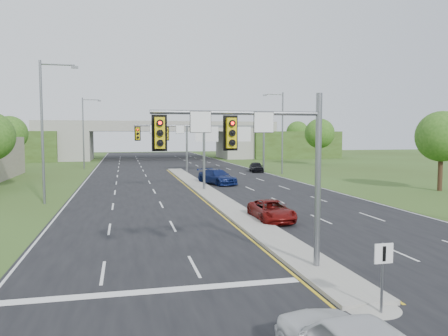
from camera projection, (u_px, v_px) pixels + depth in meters
name	position (u px, v px, depth m)	size (l,w,h in m)	color
ground	(316.00, 270.00, 17.41)	(240.00, 240.00, 0.00)	#344619
road	(189.00, 180.00, 51.42)	(24.00, 160.00, 0.02)	black
median	(208.00, 192.00, 39.75)	(2.00, 54.00, 0.16)	gray
median_nose	(372.00, 306.00, 13.52)	(2.00, 2.00, 0.16)	gray
lane_markings	(192.00, 186.00, 45.37)	(23.72, 160.00, 0.01)	gold
signal_mast_near	(264.00, 152.00, 16.47)	(6.62, 0.60, 7.00)	slate
signal_mast_far	(180.00, 141.00, 40.76)	(6.62, 0.60, 7.00)	slate
keep_right_sign	(383.00, 266.00, 12.90)	(0.60, 0.13, 2.20)	slate
sign_gantry	(225.00, 135.00, 62.15)	(11.58, 0.44, 6.67)	slate
overpass	(159.00, 143.00, 94.87)	(80.00, 14.00, 8.10)	gray
lightpole_l_mid	(45.00, 125.00, 33.40)	(2.85, 0.25, 11.00)	slate
lightpole_l_far	(85.00, 130.00, 67.41)	(2.85, 0.25, 11.00)	slate
lightpole_r_far	(281.00, 129.00, 58.77)	(2.85, 0.25, 11.00)	slate
tree_l_mid	(10.00, 133.00, 65.07)	(5.20, 5.20, 8.12)	#382316
tree_r_near	(442.00, 137.00, 41.35)	(4.80, 4.80, 7.60)	#382316
tree_r_mid	(320.00, 134.00, 76.23)	(5.20, 5.20, 8.12)	#382316
tree_back_b	(52.00, 134.00, 102.97)	(5.60, 5.60, 8.32)	#382316
tree_back_c	(247.00, 134.00, 113.68)	(5.60, 5.60, 8.32)	#382316
tree_back_d	(297.00, 132.00, 116.78)	(6.00, 6.00, 8.85)	#382316
car_far_a	(272.00, 211.00, 27.19)	(2.10, 4.55, 1.26)	#600B09
car_far_b	(217.00, 177.00, 46.91)	(2.24, 5.51, 1.60)	#0C184B
car_far_c	(256.00, 167.00, 62.31)	(1.68, 4.17, 1.42)	black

